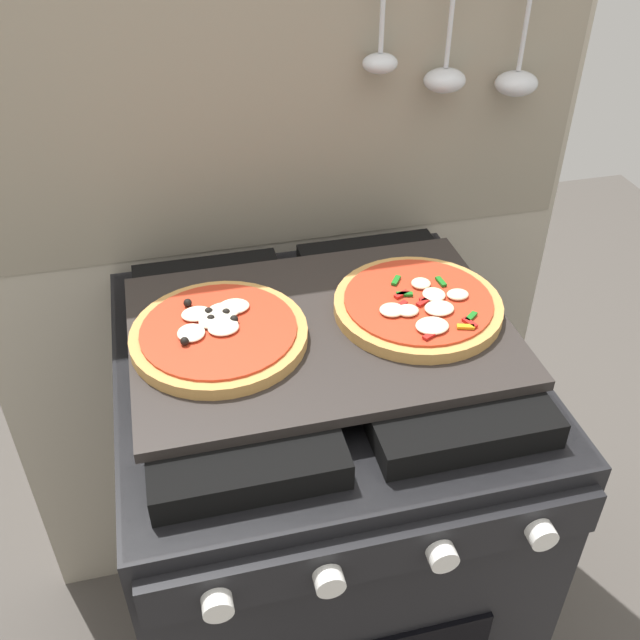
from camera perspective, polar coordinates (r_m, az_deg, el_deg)
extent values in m
cube|color=#B2A893|center=(1.39, -3.29, 3.06)|extent=(1.10, 0.03, 1.55)
cube|color=gray|center=(1.21, -3.78, 17.59)|extent=(1.08, 0.00, 0.56)
ellipsoid|color=silver|center=(1.21, 4.74, 19.47)|extent=(0.06, 0.05, 0.03)
ellipsoid|color=silver|center=(1.26, 9.77, 18.08)|extent=(0.07, 0.06, 0.04)
ellipsoid|color=silver|center=(1.32, 15.18, 17.51)|extent=(0.07, 0.06, 0.04)
cube|color=black|center=(1.39, 0.00, -16.59)|extent=(0.60, 0.60, 0.86)
cube|color=black|center=(1.08, 0.00, -3.06)|extent=(0.59, 0.59, 0.01)
cube|color=black|center=(1.05, -7.48, -3.11)|extent=(0.24, 0.51, 0.04)
cube|color=black|center=(1.10, 7.11, -0.88)|extent=(0.24, 0.51, 0.04)
cube|color=black|center=(0.92, 4.85, -17.87)|extent=(0.58, 0.02, 0.07)
cylinder|color=silver|center=(0.88, -8.06, -21.36)|extent=(0.04, 0.02, 0.04)
cylinder|color=silver|center=(0.89, 0.73, -19.87)|extent=(0.04, 0.02, 0.04)
cylinder|color=silver|center=(0.92, 9.61, -17.88)|extent=(0.04, 0.02, 0.04)
cylinder|color=silver|center=(0.97, 17.03, -15.87)|extent=(0.04, 0.02, 0.04)
cube|color=#2D2826|center=(1.05, 0.00, -0.79)|extent=(0.54, 0.38, 0.02)
cylinder|color=tan|center=(1.02, -7.92, -1.24)|extent=(0.25, 0.25, 0.02)
cylinder|color=red|center=(1.01, -7.97, -0.75)|extent=(0.22, 0.22, 0.00)
ellipsoid|color=#F4EACC|center=(1.03, -7.94, 0.33)|extent=(0.04, 0.04, 0.01)
ellipsoid|color=#F4EACC|center=(1.00, -7.60, -0.60)|extent=(0.04, 0.04, 0.01)
ellipsoid|color=#F4EACC|center=(1.01, -7.41, -0.42)|extent=(0.03, 0.03, 0.01)
ellipsoid|color=#F4EACC|center=(1.00, -10.10, -1.00)|extent=(0.04, 0.04, 0.01)
ellipsoid|color=#F4EACC|center=(1.04, -7.60, 0.72)|extent=(0.05, 0.04, 0.01)
ellipsoid|color=#F4EACC|center=(1.04, -6.81, 1.07)|extent=(0.05, 0.04, 0.01)
ellipsoid|color=#F4EACC|center=(1.02, -8.67, -0.15)|extent=(0.03, 0.03, 0.01)
ellipsoid|color=#F4EACC|center=(1.03, -9.67, 0.48)|extent=(0.04, 0.04, 0.01)
sphere|color=black|center=(1.06, -10.37, 1.34)|extent=(0.01, 0.01, 0.01)
sphere|color=black|center=(1.01, -6.77, 0.05)|extent=(0.01, 0.01, 0.01)
sphere|color=black|center=(0.98, -10.60, -1.65)|extent=(0.01, 0.01, 0.01)
sphere|color=black|center=(1.03, -7.38, 0.59)|extent=(0.01, 0.01, 0.01)
sphere|color=black|center=(1.03, -8.74, 0.67)|extent=(0.01, 0.01, 0.01)
sphere|color=black|center=(1.02, -8.57, 0.10)|extent=(0.01, 0.01, 0.01)
cylinder|color=tan|center=(1.07, 7.69, 1.07)|extent=(0.25, 0.25, 0.02)
cylinder|color=red|center=(1.07, 7.74, 1.55)|extent=(0.22, 0.22, 0.00)
ellipsoid|color=beige|center=(1.03, 6.91, 0.75)|extent=(0.03, 0.03, 0.01)
ellipsoid|color=beige|center=(1.07, 9.00, 1.90)|extent=(0.03, 0.04, 0.01)
ellipsoid|color=beige|center=(1.09, 7.94, 2.87)|extent=(0.03, 0.03, 0.01)
ellipsoid|color=beige|center=(1.08, 10.78, 1.98)|extent=(0.03, 0.03, 0.01)
ellipsoid|color=beige|center=(1.01, 8.81, -0.44)|extent=(0.05, 0.04, 0.01)
ellipsoid|color=beige|center=(1.04, 9.36, 0.92)|extent=(0.04, 0.04, 0.01)
ellipsoid|color=beige|center=(1.03, 5.68, 0.79)|extent=(0.04, 0.03, 0.01)
cube|color=red|center=(0.99, 8.68, -1.19)|extent=(0.03, 0.02, 0.00)
cube|color=gold|center=(1.02, 11.38, -0.52)|extent=(0.03, 0.01, 0.00)
cube|color=red|center=(1.06, 8.14, 1.41)|extent=(0.02, 0.02, 0.00)
cube|color=#19721E|center=(1.04, 11.79, 0.26)|extent=(0.02, 0.02, 0.00)
cube|color=red|center=(1.07, 6.43, 2.02)|extent=(0.03, 0.02, 0.00)
cube|color=red|center=(1.05, 6.32, 1.18)|extent=(0.02, 0.02, 0.00)
cube|color=red|center=(1.06, 8.46, 1.65)|extent=(0.02, 0.01, 0.00)
cube|color=red|center=(1.03, 11.69, -0.21)|extent=(0.02, 0.03, 0.00)
cube|color=#19721E|center=(1.10, 6.00, 3.12)|extent=(0.02, 0.02, 0.00)
cube|color=#19721E|center=(1.10, 9.49, 3.01)|extent=(0.01, 0.02, 0.00)
cube|color=#19721E|center=(1.07, 6.66, 2.04)|extent=(0.03, 0.01, 0.00)
cube|color=#19721E|center=(1.04, 9.84, 0.67)|extent=(0.03, 0.02, 0.00)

